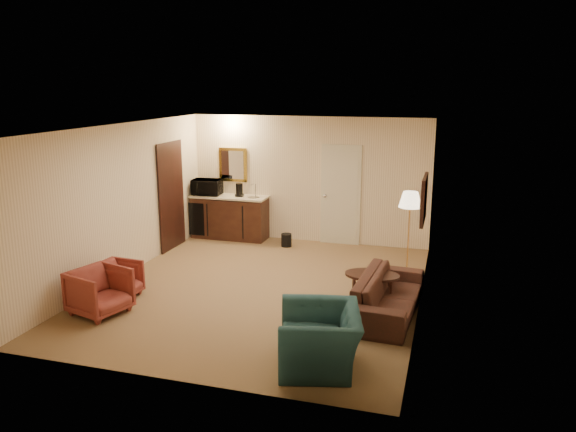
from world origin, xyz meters
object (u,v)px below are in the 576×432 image
rose_chair_far (100,289)px  rose_chair_near (117,278)px  microwave (207,185)px  coffee_table (372,289)px  sofa (388,288)px  floor_lamp (409,233)px  coffee_maker (239,190)px  wetbar_cabinet (230,217)px  teal_armchair (320,329)px  waste_bin (286,240)px

rose_chair_far → rose_chair_near: bearing=26.5°
rose_chair_near → microwave: microwave is taller
microwave → coffee_table: bearing=-40.7°
coffee_table → microwave: bearing=144.6°
sofa → floor_lamp: size_ratio=1.35×
sofa → coffee_maker: bearing=51.9°
rose_chair_near → coffee_maker: (0.60, 3.70, 0.74)m
sofa → rose_chair_far: size_ratio=2.69×
sofa → coffee_maker: (-3.50, 3.14, 0.67)m
wetbar_cabinet → coffee_maker: coffee_maker is taller
wetbar_cabinet → floor_lamp: floor_lamp is taller
microwave → rose_chair_far: bearing=-92.0°
wetbar_cabinet → teal_armchair: bearing=-57.5°
floor_lamp → waste_bin: 2.77m
sofa → rose_chair_near: bearing=101.6°
floor_lamp → coffee_maker: floor_lamp is taller
rose_chair_far → coffee_table: 3.99m
rose_chair_near → microwave: bearing=6.7°
rose_chair_far → floor_lamp: bearing=-37.9°
wetbar_cabinet → rose_chair_near: wetbar_cabinet is taller
floor_lamp → waste_bin: size_ratio=5.55×
rose_chair_near → microwave: size_ratio=1.05×
waste_bin → floor_lamp: bearing=-22.4°
wetbar_cabinet → sofa: bearing=-40.2°
wetbar_cabinet → teal_armchair: (3.14, -4.92, 0.00)m
rose_chair_near → coffee_maker: size_ratio=2.27×
teal_armchair → sofa: bearing=147.2°
sofa → wetbar_cabinet: bearing=53.7°
teal_armchair → floor_lamp: (0.71, 3.60, 0.27)m
rose_chair_near → microwave: 3.77m
wetbar_cabinet → teal_armchair: teal_armchair is taller
sofa → teal_armchair: (-0.59, -1.77, 0.08)m
coffee_table → wetbar_cabinet: bearing=140.6°
rose_chair_near → rose_chair_far: 0.63m
rose_chair_near → wetbar_cabinet: bearing=-1.0°
rose_chair_far → coffee_table: (3.70, 1.49, -0.13)m
wetbar_cabinet → microwave: (-0.50, -0.02, 0.66)m
wetbar_cabinet → rose_chair_far: wetbar_cabinet is taller
rose_chair_near → microwave: (-0.13, 3.68, 0.81)m
teal_armchair → microwave: 6.13m
rose_chair_near → coffee_table: size_ratio=0.76×
rose_chair_near → teal_armchair: bearing=-104.5°
teal_armchair → wetbar_cabinet: bearing=-161.7°
wetbar_cabinet → rose_chair_near: size_ratio=2.62×
coffee_table → floor_lamp: (0.40, 1.51, 0.50)m
teal_armchair → floor_lamp: 3.68m
rose_chair_near → floor_lamp: 4.86m
coffee_table → floor_lamp: 1.64m
rose_chair_near → rose_chair_far: bearing=-164.7°
sofa → coffee_maker: size_ratio=7.17×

